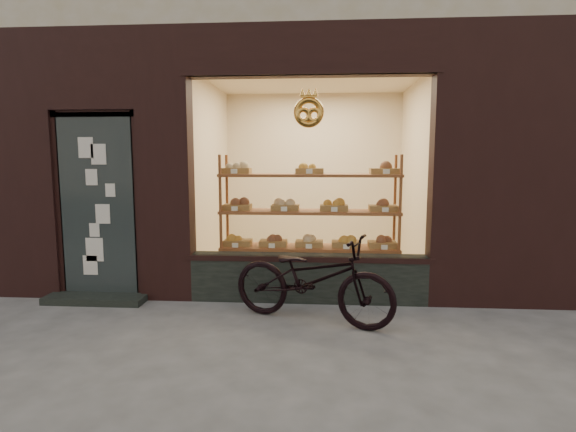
{
  "coord_description": "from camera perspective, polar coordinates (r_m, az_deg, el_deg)",
  "views": [
    {
      "loc": [
        0.59,
        -2.96,
        1.64
      ],
      "look_at": [
        0.22,
        2.0,
        1.01
      ],
      "focal_mm": 28.0,
      "sensor_mm": 36.0,
      "label": 1
    }
  ],
  "objects": [
    {
      "name": "ground",
      "position": [
        3.43,
        -6.64,
        -21.39
      ],
      "size": [
        90.0,
        90.0,
        0.0
      ],
      "primitive_type": "plane",
      "color": "#4E4E4E"
    },
    {
      "name": "display_shelf",
      "position": [
        5.57,
        2.72,
        -1.16
      ],
      "size": [
        2.2,
        0.45,
        1.7
      ],
      "color": "brown",
      "rests_on": "ground"
    },
    {
      "name": "bicycle",
      "position": [
        4.57,
        3.09,
        -7.93
      ],
      "size": [
        1.81,
        1.14,
        0.9
      ],
      "primitive_type": "imported",
      "rotation": [
        0.0,
        0.0,
        1.22
      ],
      "color": "black",
      "rests_on": "ground"
    }
  ]
}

